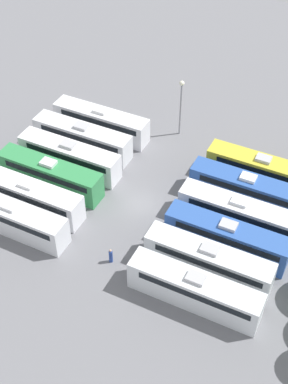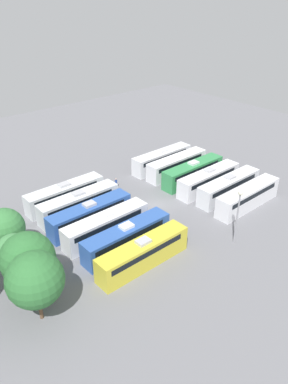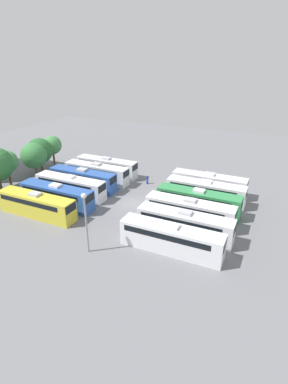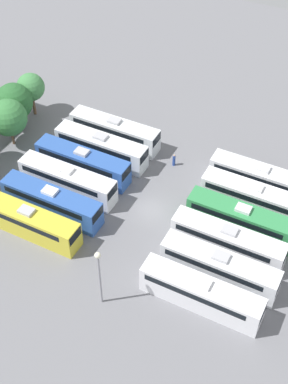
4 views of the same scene
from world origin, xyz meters
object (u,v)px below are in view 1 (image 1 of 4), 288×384
Objects in this scene: bus_2 at (70,156)px; worker_person at (111,256)px; bus_7 at (247,189)px; bus_0 at (101,122)px; light_pole at (181,98)px; bus_6 at (262,170)px; bus_5 at (12,217)px; bus_8 at (238,213)px; bus_4 at (29,195)px; bus_10 at (209,260)px; bus_1 at (83,137)px; bus_3 at (50,174)px; bus_9 at (227,237)px; bus_11 at (195,289)px.

worker_person is (9.92, 10.67, -0.95)m from bus_2.
bus_0 is at bearing -100.63° from bus_7.
bus_7 is 13.87m from light_pole.
bus_6 is 7.17× the size of worker_person.
bus_5 is 22.32m from bus_8.
light_pole is at bearing 154.97° from bus_4.
bus_6 is (-14.45, 20.19, 0.00)m from bus_4.
light_pole is (-18.46, -10.93, 3.31)m from bus_10.
bus_6 is (-3.64, 20.35, 0.00)m from bus_1.
bus_0 is 24.13m from bus_10.
bus_5 is at bearing 1.78° from bus_3.
light_pole is at bearing -142.65° from bus_9.
bus_2 is 1.00× the size of bus_11.
bus_1 is 7.07m from bus_3.
bus_3 is 1.63× the size of light_pole.
bus_0 is 3.72m from bus_1.
bus_6 is at bearing 177.76° from bus_10.
light_pole reaches higher than bus_5.
bus_0 is 7.24m from bus_2.
bus_5 is at bearing -79.71° from bus_10.
bus_4 is at bearing -103.62° from worker_person.
bus_3 is 1.00× the size of bus_10.
bus_3 and bus_9 have the same top height.
light_pole is at bearing -135.49° from bus_8.
bus_5 and bus_11 have the same top height.
bus_3 is 1.00× the size of bus_11.
bus_1 is 1.00× the size of bus_11.
bus_5 is at bearing -90.09° from bus_11.
bus_4 and bus_6 have the same top height.
bus_11 is at bearing -3.26° from bus_9.
bus_3 is 20.22m from bus_8.
bus_3 and bus_8 have the same top height.
bus_7 is 1.00× the size of bus_8.
light_pole is at bearing -110.01° from bus_6.
bus_0 is at bearing -179.73° from bus_5.
bus_4 is at bearing -70.45° from bus_8.
bus_5 is (7.08, 0.22, 0.00)m from bus_3.
bus_9 is 3.52m from bus_10.
bus_4 is 20.02m from bus_11.
bus_7 is 16.10m from worker_person.
bus_3 is 3.74m from bus_4.
bus_5 is 1.00× the size of bus_10.
bus_10 is at bearing 69.84° from bus_2.
bus_4 is at bearing 0.88° from bus_1.
bus_2 is at bearing 0.62° from bus_0.
bus_5 is 26.68m from bus_6.
light_pole is at bearing -153.37° from bus_11.
bus_7 is at bearing 179.70° from bus_10.
bus_1 and bus_4 have the same top height.
worker_person is at bearing -55.45° from bus_9.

